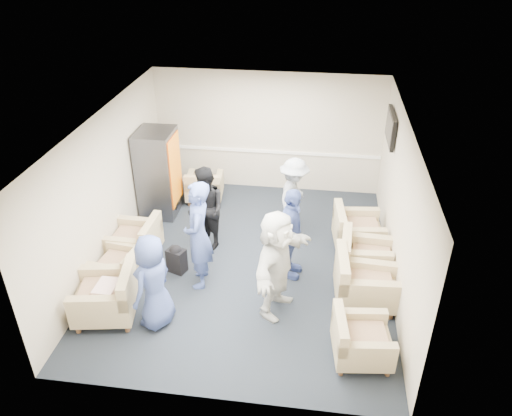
# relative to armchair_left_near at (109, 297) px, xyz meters

# --- Properties ---
(floor) EXTENTS (6.00, 6.00, 0.00)m
(floor) POSITION_rel_armchair_left_near_xyz_m (1.93, 1.65, -0.36)
(floor) COLOR black
(floor) RESTS_ON ground
(ceiling) EXTENTS (6.00, 6.00, 0.00)m
(ceiling) POSITION_rel_armchair_left_near_xyz_m (1.93, 1.65, 2.34)
(ceiling) COLOR white
(ceiling) RESTS_ON back_wall
(back_wall) EXTENTS (5.00, 0.02, 2.70)m
(back_wall) POSITION_rel_armchair_left_near_xyz_m (1.93, 4.65, 0.99)
(back_wall) COLOR beige
(back_wall) RESTS_ON floor
(front_wall) EXTENTS (5.00, 0.02, 2.70)m
(front_wall) POSITION_rel_armchair_left_near_xyz_m (1.93, -1.35, 0.99)
(front_wall) COLOR beige
(front_wall) RESTS_ON floor
(left_wall) EXTENTS (0.02, 6.00, 2.70)m
(left_wall) POSITION_rel_armchair_left_near_xyz_m (-0.57, 1.65, 0.99)
(left_wall) COLOR beige
(left_wall) RESTS_ON floor
(right_wall) EXTENTS (0.02, 6.00, 2.70)m
(right_wall) POSITION_rel_armchair_left_near_xyz_m (4.43, 1.65, 0.99)
(right_wall) COLOR beige
(right_wall) RESTS_ON floor
(chair_rail) EXTENTS (4.98, 0.04, 0.06)m
(chair_rail) POSITION_rel_armchair_left_near_xyz_m (1.93, 4.63, 0.54)
(chair_rail) COLOR white
(chair_rail) RESTS_ON back_wall
(tv) EXTENTS (0.10, 1.00, 0.58)m
(tv) POSITION_rel_armchair_left_near_xyz_m (4.37, 3.45, 1.68)
(tv) COLOR black
(tv) RESTS_ON right_wall
(armchair_left_near) EXTENTS (1.05, 1.05, 0.73)m
(armchair_left_near) POSITION_rel_armchair_left_near_xyz_m (0.00, 0.00, 0.00)
(armchair_left_near) COLOR tan
(armchair_left_near) RESTS_ON floor
(armchair_left_mid) EXTENTS (0.92, 0.92, 0.65)m
(armchair_left_mid) POSITION_rel_armchair_left_near_xyz_m (-0.07, 0.77, -0.04)
(armchair_left_mid) COLOR tan
(armchair_left_mid) RESTS_ON floor
(armchair_left_far) EXTENTS (0.87, 0.87, 0.68)m
(armchair_left_far) POSITION_rel_armchair_left_near_xyz_m (-0.11, 1.55, -0.03)
(armchair_left_far) COLOR tan
(armchair_left_far) RESTS_ON floor
(armchair_right_near) EXTENTS (0.88, 0.88, 0.63)m
(armchair_right_near) POSITION_rel_armchair_left_near_xyz_m (3.79, -0.37, -0.05)
(armchair_right_near) COLOR tan
(armchair_right_near) RESTS_ON floor
(armchair_right_midnear) EXTENTS (1.00, 1.00, 0.75)m
(armchair_right_midnear) POSITION_rel_armchair_left_near_xyz_m (3.88, 0.87, 0.01)
(armchair_right_midnear) COLOR tan
(armchair_right_midnear) RESTS_ON floor
(armchair_right_midfar) EXTENTS (0.97, 0.97, 0.73)m
(armchair_right_midfar) POSITION_rel_armchair_left_near_xyz_m (3.94, 1.45, 0.00)
(armchair_right_midfar) COLOR tan
(armchair_right_midfar) RESTS_ON floor
(armchair_right_far) EXTENTS (0.97, 0.97, 0.70)m
(armchair_right_far) POSITION_rel_armchair_left_near_xyz_m (3.84, 2.42, -0.01)
(armchair_right_far) COLOR tan
(armchair_right_far) RESTS_ON floor
(armchair_corner) EXTENTS (0.85, 0.85, 0.62)m
(armchair_corner) POSITION_rel_armchair_left_near_xyz_m (0.62, 3.83, -0.06)
(armchair_corner) COLOR tan
(armchair_corner) RESTS_ON floor
(vending_machine) EXTENTS (0.74, 0.86, 1.82)m
(vending_machine) POSITION_rel_armchair_left_near_xyz_m (-0.16, 3.23, 0.55)
(vending_machine) COLOR #505159
(vending_machine) RESTS_ON floor
(backpack) EXTENTS (0.37, 0.32, 0.54)m
(backpack) POSITION_rel_armchair_left_near_xyz_m (0.71, 1.25, -0.09)
(backpack) COLOR black
(backpack) RESTS_ON floor
(pillow) EXTENTS (0.33, 0.43, 0.12)m
(pillow) POSITION_rel_armchair_left_near_xyz_m (-0.01, -0.01, 0.18)
(pillow) COLOR white
(pillow) RESTS_ON armchair_left_near
(person_front_left) EXTENTS (0.72, 0.88, 1.56)m
(person_front_left) POSITION_rel_armchair_left_near_xyz_m (0.76, -0.05, 0.42)
(person_front_left) COLOR #3E5095
(person_front_left) RESTS_ON floor
(person_mid_left) EXTENTS (0.56, 0.76, 1.91)m
(person_mid_left) POSITION_rel_armchair_left_near_xyz_m (1.20, 1.00, 0.59)
(person_mid_left) COLOR #3E5095
(person_mid_left) RESTS_ON floor
(person_back_left) EXTENTS (0.98, 0.99, 1.62)m
(person_back_left) POSITION_rel_armchair_left_near_xyz_m (1.08, 2.10, 0.44)
(person_back_left) COLOR black
(person_back_left) RESTS_ON floor
(person_back_right) EXTENTS (0.79, 1.12, 1.58)m
(person_back_right) POSITION_rel_armchair_left_near_xyz_m (2.64, 2.82, 0.42)
(person_back_right) COLOR beige
(person_back_right) RESTS_ON floor
(person_mid_right) EXTENTS (0.57, 1.04, 1.68)m
(person_mid_right) POSITION_rel_armchair_left_near_xyz_m (2.69, 1.43, 0.48)
(person_mid_right) COLOR #3E5095
(person_mid_right) RESTS_ON floor
(person_front_right) EXTENTS (1.05, 1.74, 1.79)m
(person_front_right) POSITION_rel_armchair_left_near_xyz_m (2.54, 0.50, 0.53)
(person_front_right) COLOR silver
(person_front_right) RESTS_ON floor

